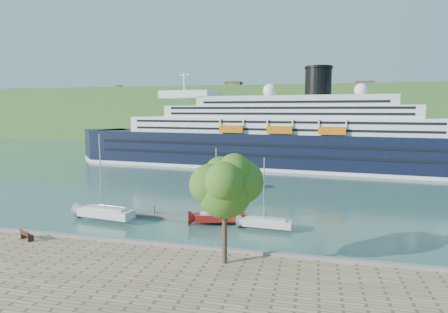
% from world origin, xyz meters
% --- Properties ---
extents(ground, '(400.00, 400.00, 0.00)m').
position_xyz_m(ground, '(0.00, 0.00, 0.00)').
color(ground, '#30564E').
rests_on(ground, ground).
extents(far_hillside, '(400.00, 50.00, 24.00)m').
position_xyz_m(far_hillside, '(0.00, 145.00, 12.00)').
color(far_hillside, '#386227').
rests_on(far_hillside, ground).
extents(quay_coping, '(220.00, 0.50, 0.30)m').
position_xyz_m(quay_coping, '(0.00, -0.20, 1.15)').
color(quay_coping, slate).
rests_on(quay_coping, promenade).
extents(cruise_ship, '(106.52, 24.15, 23.71)m').
position_xyz_m(cruise_ship, '(5.51, 58.08, 11.86)').
color(cruise_ship, black).
rests_on(cruise_ship, ground).
extents(park_bench, '(1.92, 1.39, 1.14)m').
position_xyz_m(park_bench, '(-11.23, -1.95, 1.57)').
color(park_bench, '#422313').
rests_on(park_bench, promenade).
extents(promenade_tree, '(6.08, 6.08, 10.07)m').
position_xyz_m(promenade_tree, '(9.14, -2.79, 6.04)').
color(promenade_tree, '#315F19').
rests_on(promenade_tree, promenade).
extents(floating_pontoon, '(16.38, 2.50, 0.36)m').
position_xyz_m(floating_pontoon, '(1.53, 12.05, 0.18)').
color(floating_pontoon, slate).
rests_on(floating_pontoon, ground).
extents(sailboat_white_near, '(8.25, 3.28, 10.37)m').
position_xyz_m(sailboat_white_near, '(-8.84, 8.50, 5.18)').
color(sailboat_white_near, silver).
rests_on(sailboat_white_near, ground).
extents(sailboat_red, '(7.11, 3.99, 8.86)m').
position_xyz_m(sailboat_red, '(5.35, 10.60, 4.43)').
color(sailboat_red, maroon).
rests_on(sailboat_red, ground).
extents(sailboat_white_far, '(6.32, 2.02, 8.07)m').
position_xyz_m(sailboat_white_far, '(11.15, 9.79, 4.03)').
color(sailboat_white_far, silver).
rests_on(sailboat_white_far, ground).
extents(tender_launch, '(7.18, 4.94, 1.89)m').
position_xyz_m(tender_launch, '(3.27, 31.41, 0.94)').
color(tender_launch, '#C3650B').
rests_on(tender_launch, ground).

